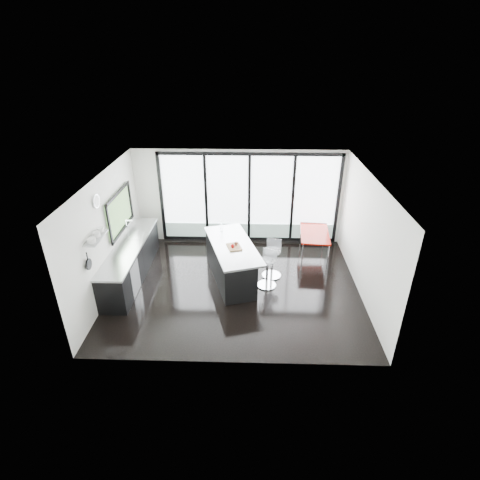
{
  "coord_description": "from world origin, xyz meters",
  "views": [
    {
      "loc": [
        0.35,
        -7.69,
        5.3
      ],
      "look_at": [
        0.1,
        0.3,
        1.15
      ],
      "focal_mm": 28.0,
      "sensor_mm": 36.0,
      "label": 1
    }
  ],
  "objects_px": {
    "bar_stool_near": "(267,273)",
    "bar_stool_far": "(272,263)",
    "island": "(230,261)",
    "red_table": "(314,244)"
  },
  "relations": [
    {
      "from": "bar_stool_near",
      "to": "red_table",
      "type": "xyz_separation_m",
      "value": [
        1.36,
        1.56,
        -0.01
      ]
    },
    {
      "from": "bar_stool_near",
      "to": "bar_stool_far",
      "type": "height_order",
      "value": "bar_stool_far"
    },
    {
      "from": "red_table",
      "to": "bar_stool_near",
      "type": "bearing_deg",
      "value": -131.06
    },
    {
      "from": "island",
      "to": "red_table",
      "type": "xyz_separation_m",
      "value": [
        2.29,
        1.21,
        -0.12
      ]
    },
    {
      "from": "bar_stool_far",
      "to": "red_table",
      "type": "bearing_deg",
      "value": 57.28
    },
    {
      "from": "island",
      "to": "red_table",
      "type": "bearing_deg",
      "value": 27.9
    },
    {
      "from": "red_table",
      "to": "bar_stool_far",
      "type": "bearing_deg",
      "value": -137.82
    },
    {
      "from": "bar_stool_far",
      "to": "red_table",
      "type": "relative_size",
      "value": 0.57
    },
    {
      "from": "bar_stool_near",
      "to": "bar_stool_far",
      "type": "xyz_separation_m",
      "value": [
        0.14,
        0.46,
        0.02
      ]
    },
    {
      "from": "island",
      "to": "red_table",
      "type": "height_order",
      "value": "island"
    }
  ]
}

